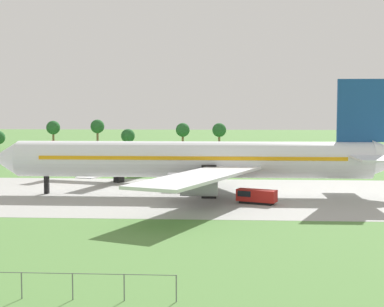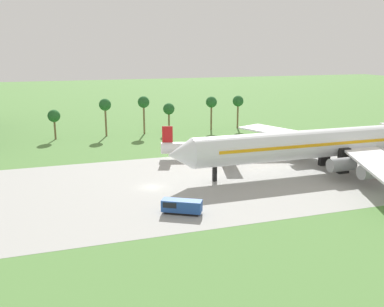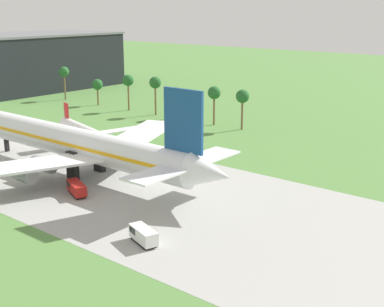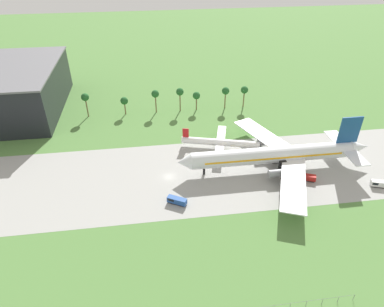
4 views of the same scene
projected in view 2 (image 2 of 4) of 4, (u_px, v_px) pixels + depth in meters
ground_plane at (152, 187)px, 81.83m from camera, size 600.00×600.00×0.00m
taxiway_strip at (152, 187)px, 81.83m from camera, size 320.00×44.00×0.02m
jet_airliner at (330, 143)px, 92.50m from camera, size 72.14×61.95×19.49m
regional_aircraft at (226, 147)px, 103.27m from camera, size 31.03×28.15×7.97m
catering_van at (180, 206)px, 68.51m from camera, size 6.59×4.93×2.31m
palm_tree_row at (134, 107)px, 130.55m from camera, size 79.37×3.60×11.74m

